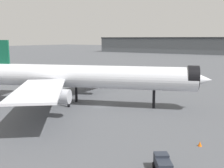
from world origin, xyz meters
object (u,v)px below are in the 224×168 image
(airliner_near_gate, at_px, (81,77))
(baggage_tug_wing, at_px, (163,164))
(traffic_cone_wingtip, at_px, (200,144))
(traffic_cone_near_nose, at_px, (70,81))

(airliner_near_gate, height_order, baggage_tug_wing, airliner_near_gate)
(traffic_cone_wingtip, bearing_deg, airliner_near_gate, 163.41)
(airliner_near_gate, bearing_deg, traffic_cone_wingtip, -40.21)
(traffic_cone_near_nose, bearing_deg, airliner_near_gate, -42.16)
(airliner_near_gate, distance_m, traffic_cone_near_nose, 33.81)
(traffic_cone_near_nose, xyz_separation_m, traffic_cone_wingtip, (54.24, -31.15, -0.02))
(baggage_tug_wing, bearing_deg, traffic_cone_wingtip, -43.18)
(airliner_near_gate, xyz_separation_m, baggage_tug_wing, (28.45, -18.71, -5.41))
(baggage_tug_wing, bearing_deg, airliner_near_gate, 19.98)
(airliner_near_gate, height_order, traffic_cone_near_nose, airliner_near_gate)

